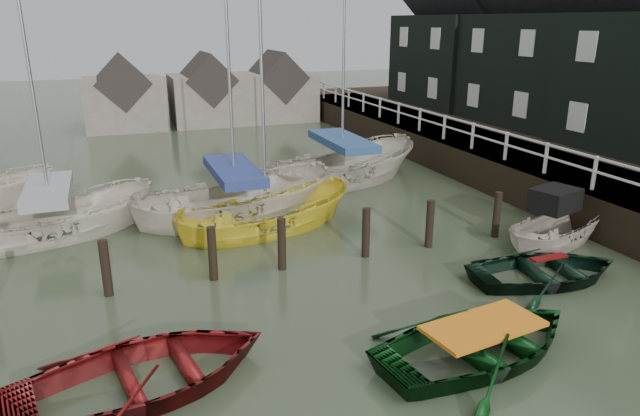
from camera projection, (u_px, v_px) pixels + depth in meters
name	position (u px, v px, depth m)	size (l,w,h in m)	color
ground	(373.00, 313.00, 12.71)	(120.00, 120.00, 0.00)	#343C26
pier	(472.00, 155.00, 24.54)	(3.04, 32.00, 2.70)	black
land_strip	(570.00, 160.00, 26.61)	(14.00, 38.00, 1.50)	black
quay_houses	(613.00, 34.00, 23.64)	(6.52, 28.14, 10.01)	black
mooring_pilings	(285.00, 251.00, 14.85)	(13.72, 0.22, 1.80)	black
far_sheds	(205.00, 94.00, 35.52)	(14.00, 4.08, 4.39)	#665B51
rowboat_red	(148.00, 389.00, 10.09)	(3.26, 4.56, 0.94)	#5C0D0D
rowboat_green	(480.00, 357.00, 11.06)	(3.20, 4.48, 0.93)	black
rowboat_dkgreen	(546.00, 280.00, 14.32)	(2.83, 3.97, 0.82)	black
motorboat	(554.00, 240.00, 16.68)	(4.25, 2.57, 2.39)	#C0B4A4
sailboat_a	(55.00, 234.00, 17.23)	(6.63, 3.94, 11.20)	beige
sailboat_b	(236.00, 215.00, 18.95)	(7.09, 3.32, 11.48)	beige
sailboat_c	(267.00, 228.00, 17.84)	(6.17, 3.28, 11.01)	yellow
sailboat_d	(342.00, 181.00, 23.02)	(7.82, 4.71, 12.72)	#BAB09F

